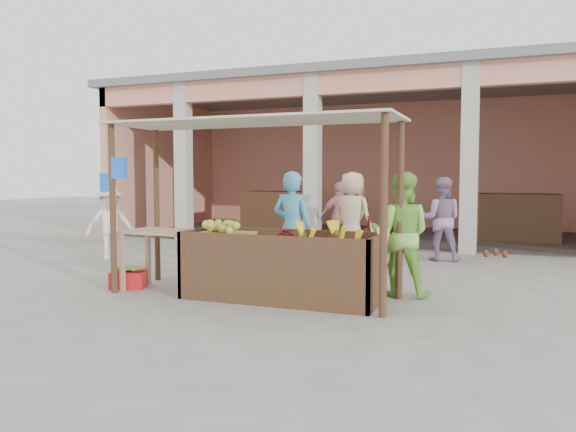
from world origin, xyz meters
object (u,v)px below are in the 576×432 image
at_px(vendor_green, 401,231).
at_px(motorcycle, 340,243).
at_px(red_crate, 128,280).
at_px(side_table, 163,240).
at_px(fruit_stall, 281,270).
at_px(vendor_blue, 292,224).

xyz_separation_m(vendor_green, motorcycle, (-1.29, 1.49, -0.39)).
distance_m(red_crate, vendor_green, 3.99).
bearing_deg(motorcycle, side_table, 124.68).
xyz_separation_m(fruit_stall, vendor_blue, (-0.23, 1.02, 0.51)).
distance_m(fruit_stall, vendor_blue, 1.17).
height_order(side_table, vendor_blue, vendor_blue).
xyz_separation_m(red_crate, motorcycle, (2.51, 2.42, 0.38)).
relative_size(vendor_green, motorcycle, 0.93).
bearing_deg(vendor_blue, fruit_stall, 108.25).
relative_size(fruit_stall, red_crate, 5.43).
bearing_deg(fruit_stall, motorcycle, 86.74).
distance_m(fruit_stall, red_crate, 2.40).
height_order(vendor_green, motorcycle, vendor_green).
bearing_deg(vendor_green, vendor_blue, -10.50).
xyz_separation_m(red_crate, vendor_green, (3.80, 0.93, 0.77)).
relative_size(fruit_stall, side_table, 2.33).
bearing_deg(red_crate, fruit_stall, -18.83).
bearing_deg(motorcycle, vendor_blue, 148.24).
relative_size(red_crate, vendor_blue, 0.26).
relative_size(red_crate, vendor_green, 0.27).
height_order(fruit_stall, red_crate, fruit_stall).
relative_size(side_table, vendor_green, 0.62).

